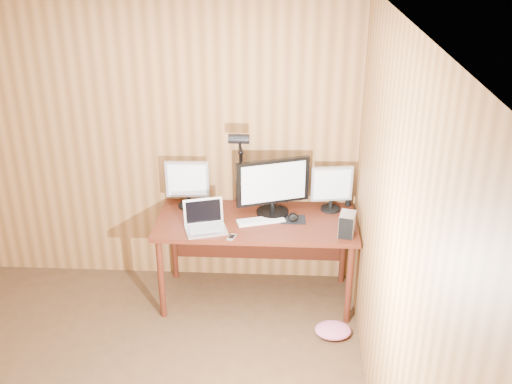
# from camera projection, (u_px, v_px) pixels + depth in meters

# --- Properties ---
(room_shell) EXTENTS (4.00, 4.00, 4.00)m
(room_shell) POSITION_uv_depth(u_px,v_px,m) (64.00, 275.00, 3.15)
(room_shell) COLOR #4A311C
(room_shell) RESTS_ON ground
(desk) EXTENTS (1.60, 0.70, 0.75)m
(desk) POSITION_uv_depth(u_px,v_px,m) (257.00, 229.00, 4.91)
(desk) COLOR #491B0F
(desk) RESTS_ON floor
(monitor_center) EXTENTS (0.58, 0.26, 0.47)m
(monitor_center) POSITION_uv_depth(u_px,v_px,m) (273.00, 186.00, 4.80)
(monitor_center) COLOR black
(monitor_center) RESTS_ON desk
(monitor_left) EXTENTS (0.36, 0.17, 0.40)m
(monitor_left) POSITION_uv_depth(u_px,v_px,m) (187.00, 183.00, 4.92)
(monitor_left) COLOR black
(monitor_left) RESTS_ON desk
(monitor_right) EXTENTS (0.34, 0.16, 0.38)m
(monitor_right) POSITION_uv_depth(u_px,v_px,m) (332.00, 187.00, 4.87)
(monitor_right) COLOR black
(monitor_right) RESTS_ON desk
(laptop) EXTENTS (0.37, 0.32, 0.22)m
(laptop) POSITION_uv_depth(u_px,v_px,m) (205.00, 222.00, 4.65)
(laptop) COLOR silver
(laptop) RESTS_ON desk
(keyboard) EXTENTS (0.40, 0.22, 0.02)m
(keyboard) POSITION_uv_depth(u_px,v_px,m) (261.00, 221.00, 4.76)
(keyboard) COLOR white
(keyboard) RESTS_ON desk
(mousepad) EXTENTS (0.20, 0.17, 0.00)m
(mousepad) POSITION_uv_depth(u_px,v_px,m) (293.00, 219.00, 4.80)
(mousepad) COLOR black
(mousepad) RESTS_ON desk
(mouse) EXTENTS (0.08, 0.12, 0.04)m
(mouse) POSITION_uv_depth(u_px,v_px,m) (293.00, 217.00, 4.79)
(mouse) COLOR black
(mouse) RESTS_ON mousepad
(hard_drive) EXTENTS (0.14, 0.18, 0.18)m
(hard_drive) POSITION_uv_depth(u_px,v_px,m) (347.00, 224.00, 4.54)
(hard_drive) COLOR silver
(hard_drive) RESTS_ON desk
(phone) EXTENTS (0.07, 0.10, 0.01)m
(phone) POSITION_uv_depth(u_px,v_px,m) (232.00, 237.00, 4.53)
(phone) COLOR silver
(phone) RESTS_ON desk
(speaker) EXTENTS (0.05, 0.05, 0.12)m
(speaker) POSITION_uv_depth(u_px,v_px,m) (348.00, 199.00, 5.01)
(speaker) COLOR black
(speaker) RESTS_ON desk
(desk_lamp) EXTENTS (0.16, 0.23, 0.71)m
(desk_lamp) POSITION_uv_depth(u_px,v_px,m) (240.00, 158.00, 4.81)
(desk_lamp) COLOR black
(desk_lamp) RESTS_ON desk
(fabric_pile) EXTENTS (0.31, 0.26, 0.09)m
(fabric_pile) POSITION_uv_depth(u_px,v_px,m) (333.00, 330.00, 4.64)
(fabric_pile) COLOR #CD6387
(fabric_pile) RESTS_ON floor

